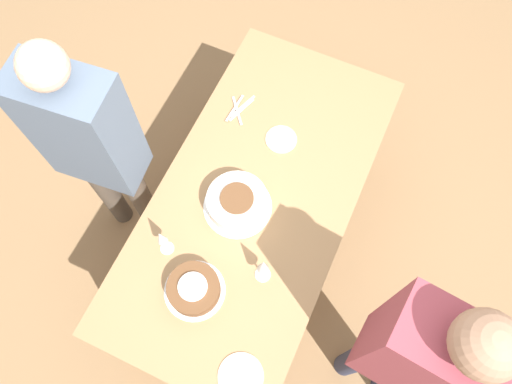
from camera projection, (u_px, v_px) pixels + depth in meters
The scene contains 11 objects.
ground_plane at pixel (256, 244), 3.00m from camera, with size 12.00×12.00×0.00m, color #8E6B47.
dining_table at pixel (256, 204), 2.40m from camera, with size 1.76×0.87×0.76m.
cake_center_white at pixel (237, 203), 2.24m from camera, with size 0.31×0.31×0.11m.
cake_front_chocolate at pixel (194, 289), 2.10m from camera, with size 0.26×0.26×0.09m.
wine_glass_near at pixel (162, 239), 2.07m from camera, with size 0.06×0.06×0.21m.
wine_glass_far at pixel (263, 266), 2.03m from camera, with size 0.07×0.07×0.21m.
dessert_plate_left at pixel (281, 139), 2.42m from camera, with size 0.15×0.15×0.01m.
dessert_plate_right at pixel (241, 376), 2.00m from camera, with size 0.19×0.19×0.01m.
fork_pile at pixel (239, 109), 2.48m from camera, with size 0.20×0.12×0.01m.
person_cutting at pixel (93, 145), 2.17m from camera, with size 0.26×0.42×1.61m.
person_watching at pixel (418, 362), 1.77m from camera, with size 0.26×0.42×1.68m.
Camera 1 is at (0.80, 0.36, 2.89)m, focal length 35.00 mm.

